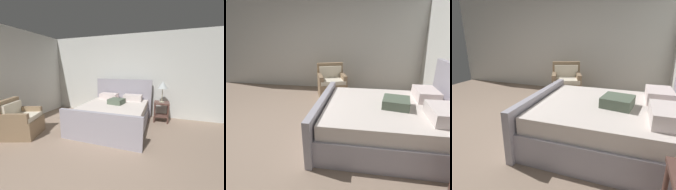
{
  "view_description": "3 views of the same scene",
  "coord_description": "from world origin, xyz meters",
  "views": [
    {
      "loc": [
        1.07,
        -1.62,
        1.61
      ],
      "look_at": [
        -0.04,
        1.6,
        0.97
      ],
      "focal_mm": 22.84,
      "sensor_mm": 36.0,
      "label": 1
    },
    {
      "loc": [
        2.64,
        1.67,
        1.77
      ],
      "look_at": [
        0.11,
        1.26,
        0.84
      ],
      "focal_mm": 28.95,
      "sensor_mm": 36.0,
      "label": 2
    },
    {
      "loc": [
        2.45,
        2.28,
        1.55
      ],
      "look_at": [
        -0.02,
        1.4,
        0.73
      ],
      "focal_mm": 30.31,
      "sensor_mm": 36.0,
      "label": 3
    }
  ],
  "objects": [
    {
      "name": "wall_side_left",
      "position": [
        -2.95,
        0.0,
        1.37
      ],
      "size": [
        0.12,
        6.62,
        2.74
      ],
      "primitive_type": "cube",
      "color": "silver",
      "rests_on": "ground"
    },
    {
      "name": "ground_plane",
      "position": [
        0.0,
        0.0,
        -0.01
      ],
      "size": [
        5.78,
        6.5,
        0.02
      ],
      "primitive_type": "cube",
      "color": "gray"
    },
    {
      "name": "bed",
      "position": [
        -0.14,
        2.07,
        0.35
      ],
      "size": [
        1.89,
        2.18,
        1.26
      ],
      "color": "#A49FAC",
      "rests_on": "ground"
    },
    {
      "name": "armchair",
      "position": [
        -2.08,
        0.73,
        0.35
      ],
      "size": [
        0.93,
        0.93,
        0.9
      ],
      "color": "#907456",
      "rests_on": "ground"
    }
  ]
}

